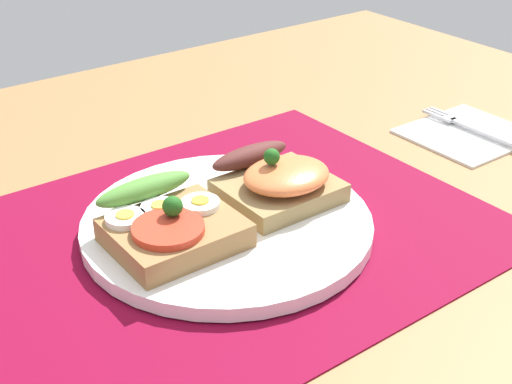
# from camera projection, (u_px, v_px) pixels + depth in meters

# --- Properties ---
(ground_plane) EXTENTS (1.20, 0.90, 0.03)m
(ground_plane) POSITION_uv_depth(u_px,v_px,m) (228.00, 249.00, 0.61)
(ground_plane) COLOR olive
(placemat) EXTENTS (0.43, 0.35, 0.00)m
(placemat) POSITION_uv_depth(u_px,v_px,m) (227.00, 232.00, 0.60)
(placemat) COLOR maroon
(placemat) RESTS_ON ground_plane
(plate) EXTENTS (0.24, 0.24, 0.01)m
(plate) POSITION_uv_depth(u_px,v_px,m) (227.00, 224.00, 0.60)
(plate) COLOR white
(plate) RESTS_ON placemat
(sandwich_egg_tomato) EXTENTS (0.10, 0.10, 0.04)m
(sandwich_egg_tomato) POSITION_uv_depth(u_px,v_px,m) (169.00, 224.00, 0.56)
(sandwich_egg_tomato) COLOR olive
(sandwich_egg_tomato) RESTS_ON plate
(sandwich_salmon) EXTENTS (0.09, 0.10, 0.05)m
(sandwich_salmon) POSITION_uv_depth(u_px,v_px,m) (279.00, 181.00, 0.62)
(sandwich_salmon) COLOR olive
(sandwich_salmon) RESTS_ON plate
(napkin) EXTENTS (0.12, 0.11, 0.01)m
(napkin) POSITION_uv_depth(u_px,v_px,m) (468.00, 133.00, 0.78)
(napkin) COLOR white
(napkin) RESTS_ON ground_plane
(fork) EXTENTS (0.02, 0.13, 0.00)m
(fork) POSITION_uv_depth(u_px,v_px,m) (469.00, 126.00, 0.78)
(fork) COLOR #B7B7BC
(fork) RESTS_ON napkin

